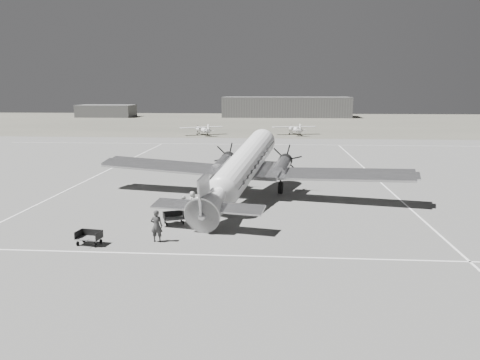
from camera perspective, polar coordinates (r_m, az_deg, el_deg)
name	(u,v)px	position (r m, az deg, el deg)	size (l,w,h in m)	color
ground	(259,199)	(40.14, 2.33, -2.32)	(260.00, 260.00, 0.00)	slate
taxi_line_near	(251,256)	(26.73, 1.30, -9.25)	(60.00, 0.15, 0.01)	white
taxi_line_right	(402,201)	(41.54, 19.13, -2.47)	(0.15, 80.00, 0.01)	white
taxi_line_left	(98,175)	(53.49, -16.94, 0.59)	(0.15, 60.00, 0.01)	white
taxi_line_horizon	(267,144)	(79.59, 3.31, 4.35)	(90.00, 0.15, 0.01)	white
grass_infield	(270,122)	(134.36, 3.71, 7.08)	(260.00, 90.00, 0.01)	#605E51
hangar_main	(286,107)	(159.19, 5.64, 8.86)	(42.00, 14.00, 6.60)	#5F5F5F
shed_secondary	(106,111)	(164.14, -15.98, 8.10)	(18.00, 10.00, 4.00)	#565656
dc3_airliner	(242,170)	(38.80, 0.22, 1.27)	(28.20, 19.57, 5.37)	silver
light_plane_left	(202,130)	(96.01, -4.59, 6.04)	(9.10, 7.38, 1.89)	white
light_plane_right	(295,130)	(97.06, 6.72, 6.07)	(9.22, 7.48, 1.91)	white
baggage_cart_near	(174,218)	(33.01, -8.06, -4.61)	(1.52, 1.07, 0.86)	#565656
baggage_cart_far	(89,238)	(29.91, -17.92, -6.72)	(1.51, 1.07, 0.85)	#565656
ground_crew	(157,226)	(29.29, -10.13, -5.53)	(0.74, 0.48, 2.02)	#333333
ramp_agent	(184,207)	(34.57, -6.81, -3.24)	(0.77, 0.60, 1.59)	silver
passenger	(193,201)	(36.03, -5.81, -2.62)	(0.78, 0.51, 1.60)	#A9A9A7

